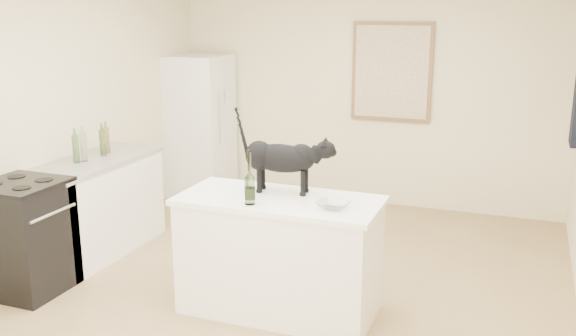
{
  "coord_description": "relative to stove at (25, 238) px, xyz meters",
  "views": [
    {
      "loc": [
        1.73,
        -4.31,
        2.27
      ],
      "look_at": [
        0.15,
        -0.15,
        1.12
      ],
      "focal_mm": 39.29,
      "sensor_mm": 36.0,
      "label": 1
    }
  ],
  "objects": [
    {
      "name": "wall_back",
      "position": [
        1.95,
        3.35,
        0.85
      ],
      "size": [
        4.5,
        0.0,
        4.5
      ],
      "primitive_type": "plane",
      "rotation": [
        1.57,
        0.0,
        0.0
      ],
      "color": "beige",
      "rests_on": "ground"
    },
    {
      "name": "floor",
      "position": [
        1.95,
        0.6,
        -0.45
      ],
      "size": [
        5.5,
        5.5,
        0.0
      ],
      "primitive_type": "plane",
      "color": "#9D7F53",
      "rests_on": "ground"
    },
    {
      "name": "island_base",
      "position": [
        2.05,
        0.4,
        -0.02
      ],
      "size": [
        1.44,
        0.67,
        0.86
      ],
      "primitive_type": "cube",
      "color": "white",
      "rests_on": "floor"
    },
    {
      "name": "island_top",
      "position": [
        2.05,
        0.4,
        0.43
      ],
      "size": [
        1.5,
        0.7,
        0.04
      ],
      "primitive_type": "cube",
      "color": "white",
      "rests_on": "island_base"
    },
    {
      "name": "fridge_paper",
      "position": [
        0.34,
        3.0,
        0.77
      ],
      "size": [
        0.03,
        0.12,
        0.16
      ],
      "primitive_type": "cube",
      "rotation": [
        0.0,
        0.0,
        0.24
      ],
      "color": "white",
      "rests_on": "fridge"
    },
    {
      "name": "wine_bottle",
      "position": [
        1.91,
        0.19,
        0.62
      ],
      "size": [
        0.08,
        0.08,
        0.35
      ],
      "primitive_type": "cylinder",
      "rotation": [
        0.0,
        0.0,
        0.03
      ],
      "color": "#3B6227",
      "rests_on": "island_top"
    },
    {
      "name": "glass_bowl",
      "position": [
        2.5,
        0.3,
        0.48
      ],
      "size": [
        0.26,
        0.26,
        0.06
      ],
      "primitive_type": "imported",
      "rotation": [
        0.0,
        0.0,
        -0.13
      ],
      "color": "white",
      "rests_on": "island_top"
    },
    {
      "name": "artwork_frame",
      "position": [
        2.25,
        3.32,
        1.1
      ],
      "size": [
        0.9,
        0.03,
        1.1
      ],
      "primitive_type": "cube",
      "color": "brown",
      "rests_on": "wall_back"
    },
    {
      "name": "stove",
      "position": [
        0.0,
        0.0,
        0.0
      ],
      "size": [
        0.6,
        0.6,
        0.9
      ],
      "primitive_type": "cube",
      "color": "black",
      "rests_on": "floor"
    },
    {
      "name": "left_countertop",
      "position": [
        0.0,
        0.9,
        0.43
      ],
      "size": [
        0.62,
        1.44,
        0.04
      ],
      "primitive_type": "cube",
      "color": "gray",
      "rests_on": "left_cabinets"
    },
    {
      "name": "wall_left",
      "position": [
        -0.3,
        0.6,
        0.85
      ],
      "size": [
        0.0,
        5.5,
        5.5
      ],
      "primitive_type": "plane",
      "rotation": [
        1.57,
        0.0,
        1.57
      ],
      "color": "beige",
      "rests_on": "ground"
    },
    {
      "name": "fridge",
      "position": [
        0.0,
        2.95,
        0.4
      ],
      "size": [
        0.68,
        0.68,
        1.7
      ],
      "primitive_type": "cube",
      "color": "white",
      "rests_on": "floor"
    },
    {
      "name": "black_cat",
      "position": [
        2.01,
        0.54,
        0.69
      ],
      "size": [
        0.69,
        0.28,
        0.47
      ],
      "primitive_type": null,
      "rotation": [
        0.0,
        0.0,
        0.11
      ],
      "color": "black",
      "rests_on": "island_top"
    },
    {
      "name": "left_cabinets",
      "position": [
        0.0,
        0.9,
        -0.02
      ],
      "size": [
        0.6,
        1.4,
        0.86
      ],
      "primitive_type": "cube",
      "color": "white",
      "rests_on": "floor"
    },
    {
      "name": "artwork_canvas",
      "position": [
        2.25,
        3.3,
        1.1
      ],
      "size": [
        0.82,
        0.0,
        1.02
      ],
      "primitive_type": "cube",
      "color": "beige",
      "rests_on": "wall_back"
    },
    {
      "name": "counter_bottle_cluster",
      "position": [
        -0.02,
        0.94,
        0.58
      ],
      "size": [
        0.12,
        0.48,
        0.27
      ],
      "color": "#2A521B",
      "rests_on": "left_countertop"
    }
  ]
}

